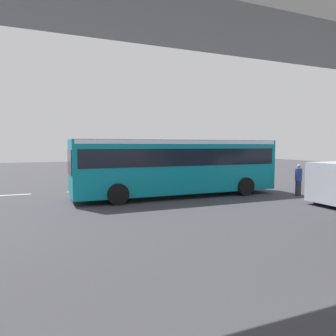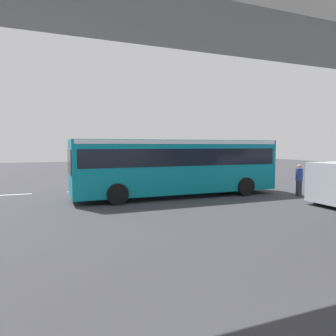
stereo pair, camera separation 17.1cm
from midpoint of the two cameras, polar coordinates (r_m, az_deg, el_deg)
ground at (r=17.88m, az=-1.62°, el=-4.96°), size 80.00×80.00×0.00m
city_bus at (r=17.11m, az=1.47°, el=0.98°), size 11.54×2.85×3.15m
pedestrian at (r=18.90m, az=22.88°, el=-2.08°), size 0.38×0.38×1.79m
traffic_sign at (r=21.69m, az=-0.50°, el=1.68°), size 0.08×0.60×2.80m
lane_dash_leftmost at (r=24.39m, az=13.61°, el=-2.61°), size 2.00×0.20×0.01m
lane_dash_left at (r=22.29m, az=5.23°, el=-3.14°), size 2.00×0.20×0.01m
lane_dash_centre at (r=20.77m, az=-4.63°, el=-3.68°), size 2.00×0.20×0.01m
lane_dash_right at (r=19.94m, az=-15.68°, el=-4.15°), size 2.00×0.20×0.01m
lane_dash_rightmost at (r=19.90m, az=-27.23°, el=-4.48°), size 2.00×0.20×0.01m
pedestrian_overpass at (r=8.62m, az=26.24°, el=17.89°), size 24.06×2.60×6.76m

